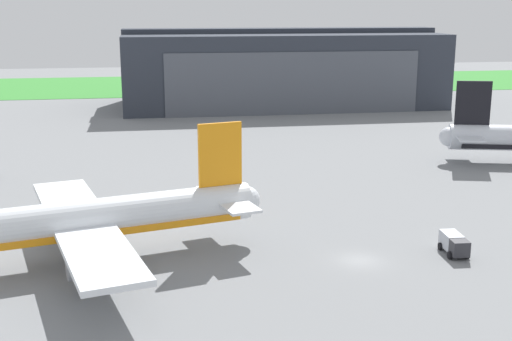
% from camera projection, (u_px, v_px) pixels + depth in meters
% --- Properties ---
extents(ground_plane, '(440.00, 440.00, 0.00)m').
position_uv_depth(ground_plane, '(360.00, 261.00, 67.69)').
color(ground_plane, slate).
extents(grass_field_strip, '(440.00, 56.00, 0.08)m').
position_uv_depth(grass_field_strip, '(211.00, 84.00, 215.68)').
color(grass_field_strip, '#388B34').
rests_on(grass_field_strip, ground_plane).
extents(maintenance_hangar, '(77.74, 32.69, 19.12)m').
position_uv_depth(maintenance_hangar, '(280.00, 69.00, 170.27)').
color(maintenance_hangar, '#2D333D').
rests_on(maintenance_hangar, ground_plane).
extents(airliner_near_right, '(38.44, 33.98, 13.08)m').
position_uv_depth(airliner_near_right, '(74.00, 222.00, 65.73)').
color(airliner_near_right, silver).
rests_on(airliner_near_right, ground_plane).
extents(fuel_bowser, '(2.35, 4.43, 2.01)m').
position_uv_depth(fuel_bowser, '(454.00, 243.00, 69.21)').
color(fuel_bowser, '#2D2D33').
rests_on(fuel_bowser, ground_plane).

